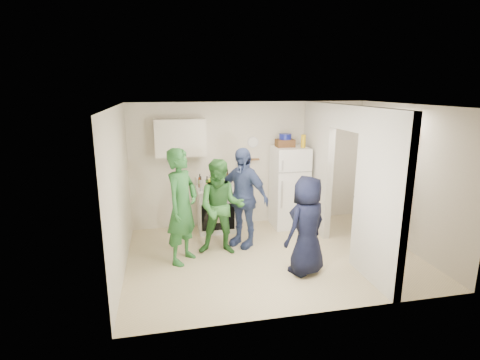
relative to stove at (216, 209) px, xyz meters
name	(u,v)px	position (x,y,z in m)	size (l,w,h in m)	color
floor	(273,256)	(0.77, -1.37, -0.43)	(4.80, 4.80, 0.00)	beige
wall_back	(250,164)	(0.77, 0.33, 0.82)	(4.80, 4.80, 0.00)	silver
wall_front	(316,220)	(0.77, -3.07, 0.82)	(4.80, 4.80, 0.00)	silver
wall_left	(119,193)	(-1.63, -1.37, 0.82)	(3.40, 3.40, 0.00)	silver
wall_right	(407,177)	(3.17, -1.37, 0.82)	(3.40, 3.40, 0.00)	silver
ceiling	(276,105)	(0.77, -1.37, 2.07)	(4.80, 4.80, 0.00)	white
partition_pier_back	(317,167)	(1.97, -0.27, 0.82)	(0.12, 1.20, 2.50)	silver
partition_pier_front	(380,199)	(1.97, -2.47, 0.82)	(0.12, 1.20, 2.50)	silver
partition_header	(347,117)	(1.97, -1.37, 1.87)	(0.12, 1.00, 0.40)	silver
stove	(216,209)	(0.00, 0.00, 0.00)	(0.72, 0.60, 0.86)	white
upper_cabinet	(180,138)	(-0.63, 0.15, 1.42)	(0.95, 0.34, 0.70)	silver
fridge	(289,187)	(1.50, -0.03, 0.38)	(0.67, 0.65, 1.63)	white
wicker_basket	(285,143)	(1.40, 0.02, 1.27)	(0.35, 0.25, 0.15)	brown
blue_bowl	(285,137)	(1.40, 0.02, 1.40)	(0.24, 0.24, 0.11)	navy
yellow_cup_stack_top	(303,141)	(1.72, -0.13, 1.32)	(0.09, 0.09, 0.25)	gold
wall_clock	(253,142)	(0.82, 0.31, 1.27)	(0.22, 0.22, 0.03)	white
spice_shelf	(251,160)	(0.77, 0.28, 0.92)	(0.35, 0.08, 0.03)	olive
nook_window	(401,153)	(3.15, -1.17, 1.22)	(0.03, 0.70, 0.80)	black
nook_window_frame	(400,153)	(3.13, -1.17, 1.22)	(0.04, 0.76, 0.86)	white
nook_valance	(401,133)	(3.11, -1.17, 1.57)	(0.04, 0.82, 0.18)	white
yellow_cup_stack_stove	(211,185)	(-0.12, -0.22, 0.56)	(0.09, 0.09, 0.25)	#EFFF15
red_cup	(228,187)	(0.22, -0.20, 0.49)	(0.09, 0.09, 0.12)	red
person_green_left	(182,206)	(-0.71, -1.24, 0.50)	(0.68, 0.45, 1.87)	#29682A
person_green_center	(221,207)	(-0.06, -1.06, 0.39)	(0.79, 0.62, 1.63)	#3A7C36
person_denim	(242,197)	(0.36, -0.80, 0.46)	(1.04, 0.43, 1.77)	#3A4F7F
person_navy	(307,226)	(1.09, -2.02, 0.33)	(0.74, 0.48, 1.52)	black
person_nook	(376,190)	(2.77, -1.09, 0.53)	(1.25, 0.72, 1.93)	black
bottle_a	(200,181)	(-0.29, 0.14, 0.57)	(0.06, 0.06, 0.27)	maroon
bottle_b	(207,183)	(-0.17, -0.10, 0.57)	(0.06, 0.06, 0.27)	#244E1A
bottle_c	(211,179)	(-0.07, 0.14, 0.59)	(0.06, 0.06, 0.31)	#ABB6BA
bottle_d	(216,183)	(0.01, -0.04, 0.55)	(0.08, 0.08, 0.24)	#562D0F
bottle_e	(220,178)	(0.11, 0.20, 0.59)	(0.06, 0.06, 0.31)	#ADAEC0
bottle_f	(225,179)	(0.18, 0.02, 0.60)	(0.06, 0.06, 0.33)	#153B1F
bottle_g	(228,178)	(0.26, 0.14, 0.60)	(0.06, 0.06, 0.33)	brown
bottle_h	(201,184)	(-0.29, -0.13, 0.57)	(0.06, 0.06, 0.28)	silver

